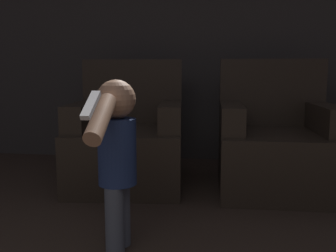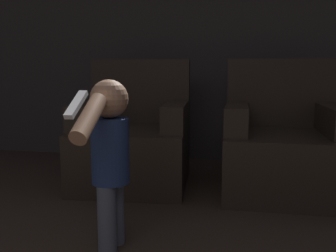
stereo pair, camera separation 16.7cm
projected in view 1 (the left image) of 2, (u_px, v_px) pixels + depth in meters
name	position (u px, v px, depth m)	size (l,w,h in m)	color
wall_back	(168.00, 30.00, 3.73)	(8.40, 0.05, 2.60)	#33302D
armchair_left	(129.00, 141.00, 3.00)	(0.91, 0.96, 0.99)	black
armchair_right	(275.00, 145.00, 2.86)	(0.85, 0.90, 0.99)	black
person_toddler	(117.00, 152.00, 1.81)	(0.19, 0.59, 0.85)	#474C56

